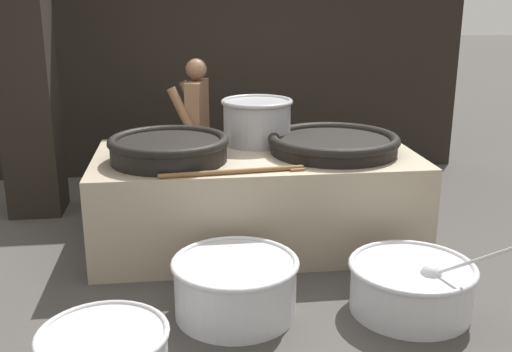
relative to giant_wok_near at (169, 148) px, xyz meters
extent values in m
plane|color=#474442|center=(0.77, 0.16, -0.97)|extent=(60.00, 60.00, 0.00)
cube|color=black|center=(0.77, 2.62, 0.90)|extent=(5.92, 0.24, 3.74)
cube|color=black|center=(-1.42, 1.28, 0.90)|extent=(0.53, 0.53, 3.74)
cube|color=tan|center=(0.77, 0.16, -0.54)|extent=(2.88, 1.45, 0.85)
cylinder|color=black|center=(0.00, 0.00, -0.03)|extent=(0.99, 0.99, 0.18)
torus|color=black|center=(0.00, 0.00, 0.06)|extent=(1.03, 1.03, 0.08)
cylinder|color=black|center=(1.47, 0.11, -0.06)|extent=(1.14, 1.14, 0.12)
torus|color=black|center=(1.47, 0.11, 0.01)|extent=(1.18, 1.18, 0.09)
cylinder|color=#9E9EA3|center=(0.83, 0.54, 0.09)|extent=(0.64, 0.64, 0.41)
torus|color=#9E9EA3|center=(0.83, 0.54, 0.29)|extent=(0.68, 0.68, 0.04)
cylinder|color=brown|center=(0.50, -0.47, -0.10)|extent=(1.17, 0.16, 0.04)
cube|color=brown|center=(1.03, -0.41, -0.11)|extent=(0.13, 0.11, 0.02)
cylinder|color=brown|center=(0.26, 1.19, -0.57)|extent=(0.12, 0.12, 0.78)
cylinder|color=brown|center=(0.31, 1.35, -0.57)|extent=(0.12, 0.12, 0.78)
cube|color=#722D4C|center=(0.29, 1.27, -0.42)|extent=(0.24, 0.28, 0.51)
cube|color=brown|center=(0.29, 1.27, 0.11)|extent=(0.27, 0.50, 0.58)
cylinder|color=brown|center=(0.13, 1.07, 0.10)|extent=(0.33, 0.17, 0.53)
cylinder|color=brown|center=(0.25, 1.53, 0.10)|extent=(0.33, 0.17, 0.53)
sphere|color=brown|center=(0.29, 1.27, 0.52)|extent=(0.22, 0.22, 0.22)
cylinder|color=silver|center=(1.72, -1.26, -0.79)|extent=(0.87, 0.87, 0.35)
torus|color=silver|center=(1.72, -1.26, -0.62)|extent=(0.91, 0.91, 0.04)
cylinder|color=#6B9347|center=(1.72, -1.26, -0.71)|extent=(0.77, 0.77, 0.09)
sphere|color=silver|center=(1.81, -1.39, -0.63)|extent=(0.16, 0.16, 0.16)
cylinder|color=silver|center=(1.97, -1.62, -0.43)|extent=(0.35, 0.49, 0.42)
cylinder|color=silver|center=(0.45, -1.15, -0.76)|extent=(0.87, 0.87, 0.40)
torus|color=silver|center=(0.45, -1.15, -0.56)|extent=(0.91, 0.91, 0.04)
cylinder|color=orange|center=(0.45, -1.15, -0.67)|extent=(0.76, 0.76, 0.10)
cylinder|color=orange|center=(0.67, -1.25, -0.61)|extent=(0.05, 0.05, 0.03)
cylinder|color=orange|center=(0.44, -1.08, -0.60)|extent=(0.05, 0.05, 0.04)
cylinder|color=orange|center=(0.66, -1.24, -0.61)|extent=(0.04, 0.04, 0.03)
cylinder|color=orange|center=(0.31, -1.04, -0.61)|extent=(0.05, 0.06, 0.04)
cylinder|color=orange|center=(0.40, -1.08, -0.61)|extent=(0.06, 0.04, 0.02)
cylinder|color=orange|center=(0.46, -1.10, -0.61)|extent=(0.04, 0.06, 0.04)
cylinder|color=orange|center=(0.63, -1.09, -0.61)|extent=(0.05, 0.05, 0.03)
cylinder|color=orange|center=(0.58, -0.99, -0.61)|extent=(0.04, 0.05, 0.03)
cylinder|color=orange|center=(0.55, -0.88, -0.61)|extent=(0.05, 0.05, 0.03)
cylinder|color=orange|center=(0.49, -1.01, -0.61)|extent=(0.06, 0.07, 0.04)
cylinder|color=orange|center=(0.29, -1.24, -0.61)|extent=(0.03, 0.06, 0.02)
cylinder|color=orange|center=(0.49, -1.21, -0.61)|extent=(0.03, 0.06, 0.02)
torus|color=silver|center=(-0.36, -2.02, -0.55)|extent=(0.74, 0.74, 0.04)
cylinder|color=tan|center=(-0.36, -2.02, -0.66)|extent=(0.62, 0.62, 0.10)
camera|label=1|loc=(0.11, -5.00, 1.23)|focal=42.00mm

